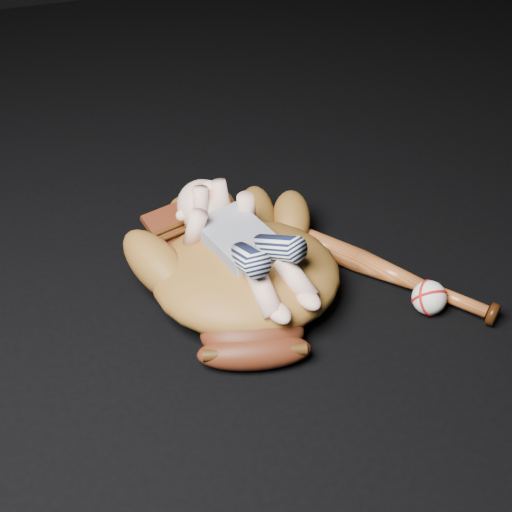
# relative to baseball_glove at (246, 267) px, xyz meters

# --- Properties ---
(baseball_glove) EXTENTS (0.56, 0.60, 0.16)m
(baseball_glove) POSITION_rel_baseball_glove_xyz_m (0.00, 0.00, 0.00)
(baseball_glove) COLOR brown
(baseball_glove) RESTS_ON ground
(newborn_baby) EXTENTS (0.25, 0.41, 0.16)m
(newborn_baby) POSITION_rel_baseball_glove_xyz_m (0.00, 0.00, 0.06)
(newborn_baby) COLOR #F1B59B
(newborn_baby) RESTS_ON baseball_glove
(baseball_bat) EXTENTS (0.33, 0.45, 0.05)m
(baseball_bat) POSITION_rel_baseball_glove_xyz_m (0.26, -0.02, -0.05)
(baseball_bat) COLOR #97471D
(baseball_bat) RESTS_ON ground
(baseball) EXTENTS (0.08, 0.08, 0.07)m
(baseball) POSITION_rel_baseball_glove_xyz_m (0.31, -0.15, -0.05)
(baseball) COLOR white
(baseball) RESTS_ON ground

